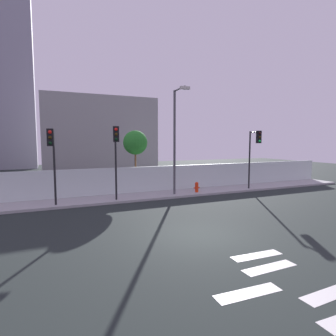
{
  "coord_description": "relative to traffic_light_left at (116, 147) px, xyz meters",
  "views": [
    {
      "loc": [
        -5.5,
        -9.27,
        3.75
      ],
      "look_at": [
        1.5,
        6.5,
        2.1
      ],
      "focal_mm": 29.63,
      "sensor_mm": 36.0,
      "label": 1
    }
  ],
  "objects": [
    {
      "name": "traffic_light_right",
      "position": [
        10.38,
        -0.08,
        -0.06
      ],
      "size": [
        0.36,
        1.34,
        4.38
      ],
      "color": "black",
      "rests_on": "sidewalk"
    },
    {
      "name": "roadside_tree_midleft",
      "position": [
        2.39,
        3.85,
        0.24
      ],
      "size": [
        1.83,
        1.83,
        4.59
      ],
      "color": "brown",
      "rests_on": "ground"
    },
    {
      "name": "ground_plane",
      "position": [
        1.65,
        -7.02,
        -3.42
      ],
      "size": [
        80.0,
        80.0,
        0.0
      ],
      "primitive_type": "plane",
      "color": "#202725"
    },
    {
      "name": "sidewalk",
      "position": [
        1.65,
        1.18,
        -3.34
      ],
      "size": [
        36.0,
        2.4,
        0.15
      ],
      "primitive_type": "cube",
      "color": "#9F9F9F",
      "rests_on": "ground"
    },
    {
      "name": "fire_hydrant",
      "position": [
        5.95,
        0.74,
        -2.88
      ],
      "size": [
        0.44,
        0.26,
        0.73
      ],
      "color": "red",
      "rests_on": "sidewalk"
    },
    {
      "name": "crosswalk_marking",
      "position": [
        1.93,
        -11.12,
        -3.41
      ],
      "size": [
        3.67,
        3.91,
        0.01
      ],
      "color": "silver",
      "rests_on": "ground"
    },
    {
      "name": "traffic_light_center",
      "position": [
        -3.5,
        -0.19,
        -0.13
      ],
      "size": [
        0.41,
        1.52,
        4.26
      ],
      "color": "black",
      "rests_on": "sidewalk"
    },
    {
      "name": "perimeter_wall",
      "position": [
        1.65,
        2.47,
        -2.37
      ],
      "size": [
        36.0,
        0.18,
        1.8
      ],
      "primitive_type": "cube",
      "color": "silver",
      "rests_on": "sidewalk"
    },
    {
      "name": "low_building_distant",
      "position": [
        1.95,
        16.47,
        0.92
      ],
      "size": [
        12.3,
        6.0,
        8.68
      ],
      "primitive_type": "cube",
      "color": "gray",
      "rests_on": "ground"
    },
    {
      "name": "tower_on_skyline",
      "position": [
        -8.84,
        28.47,
        10.67
      ],
      "size": [
        7.92,
        5.0,
        28.18
      ],
      "primitive_type": "cube",
      "color": "gray",
      "rests_on": "ground"
    },
    {
      "name": "street_lamp_curbside",
      "position": [
        4.17,
        0.48,
        0.86
      ],
      "size": [
        0.62,
        1.94,
        7.0
      ],
      "color": "#4C4C51",
      "rests_on": "sidewalk"
    },
    {
      "name": "traffic_light_left",
      "position": [
        0.0,
        0.0,
        0.0
      ],
      "size": [
        0.42,
        1.21,
        4.47
      ],
      "color": "black",
      "rests_on": "sidewalk"
    }
  ]
}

